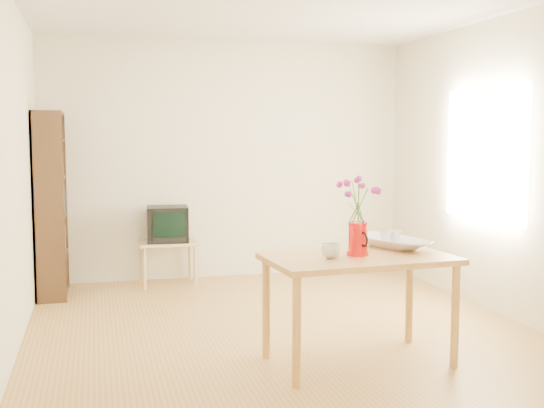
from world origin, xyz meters
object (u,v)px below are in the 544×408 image
object	(u,v)px
bowl	(391,218)
pitcher	(358,240)
table	(359,269)
mug	(331,251)
television	(167,223)

from	to	relation	value
bowl	pitcher	bearing A→B (deg)	-145.06
table	mug	bearing A→B (deg)	-175.52
bowl	table	bearing A→B (deg)	-141.62
mug	pitcher	bearing A→B (deg)	-173.04
table	bowl	size ratio (longest dim) A/B	2.85
pitcher	mug	bearing A→B (deg)	-170.76
pitcher	television	distance (m)	3.01
pitcher	bowl	size ratio (longest dim) A/B	0.50
mug	bowl	distance (m)	0.68
table	television	bearing A→B (deg)	105.30
bowl	television	world-z (taller)	bowl
table	mug	size ratio (longest dim) A/B	10.37
pitcher	mug	xyz separation A→B (m)	(-0.22, -0.07, -0.06)
mug	bowl	xyz separation A→B (m)	(0.58, 0.32, 0.17)
mug	bowl	world-z (taller)	bowl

